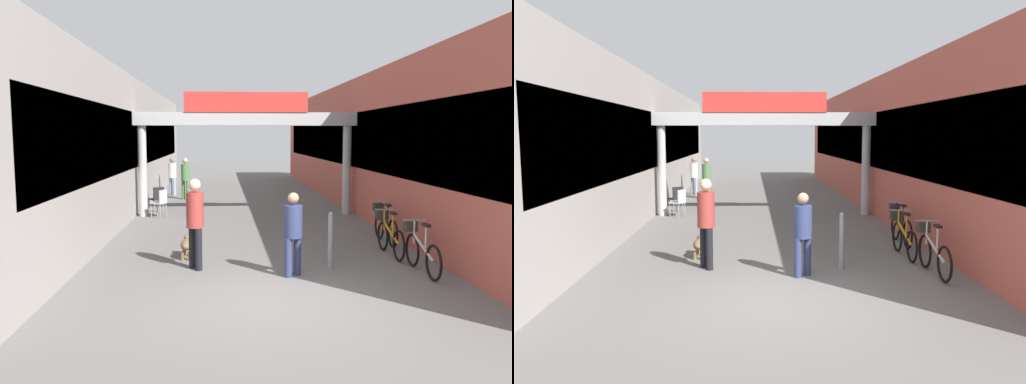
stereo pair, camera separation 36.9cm
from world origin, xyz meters
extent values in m
plane|color=#605E5B|center=(0.00, 0.00, 0.00)|extent=(80.00, 80.00, 0.00)
cube|color=#9E9993|center=(-5.10, 11.00, 2.25)|extent=(3.00, 26.00, 4.49)
cube|color=black|center=(-3.62, 11.00, 2.47)|extent=(0.04, 23.40, 1.80)
cube|color=#B25142|center=(5.10, 11.00, 2.25)|extent=(3.00, 26.00, 4.49)
cube|color=black|center=(3.62, 11.00, 2.47)|extent=(0.04, 23.40, 1.80)
cylinder|color=#B2B2B2|center=(-3.35, 8.65, 1.47)|extent=(0.28, 0.28, 2.94)
cylinder|color=#B2B2B2|center=(3.35, 8.65, 1.47)|extent=(0.28, 0.28, 2.94)
cube|color=#B2B2B2|center=(0.00, 8.65, 3.15)|extent=(7.40, 0.44, 0.42)
cube|color=red|center=(0.00, 8.45, 3.68)|extent=(3.96, 0.10, 0.64)
cylinder|color=black|center=(-1.40, 2.13, 0.42)|extent=(0.19, 0.19, 0.83)
cylinder|color=black|center=(-1.26, 1.93, 0.42)|extent=(0.19, 0.19, 0.83)
cylinder|color=#99332D|center=(-1.33, 2.03, 1.18)|extent=(0.47, 0.47, 0.69)
sphere|color=beige|center=(-1.33, 2.03, 1.67)|extent=(0.33, 0.33, 0.24)
cylinder|color=navy|center=(0.42, 1.34, 0.37)|extent=(0.20, 0.20, 0.73)
cylinder|color=navy|center=(0.61, 1.49, 0.37)|extent=(0.20, 0.20, 0.73)
cylinder|color=navy|center=(0.51, 1.41, 1.04)|extent=(0.48, 0.48, 0.61)
sphere|color=tan|center=(0.51, 1.41, 1.47)|extent=(0.29, 0.29, 0.21)
cylinder|color=#8C9EB2|center=(-3.06, 14.48, 0.38)|extent=(0.20, 0.20, 0.77)
cylinder|color=#8C9EB2|center=(-2.87, 14.33, 0.38)|extent=(0.20, 0.20, 0.77)
cylinder|color=silver|center=(-2.96, 14.41, 1.08)|extent=(0.48, 0.48, 0.63)
sphere|color=#8C664C|center=(-2.96, 14.41, 1.54)|extent=(0.30, 0.30, 0.22)
cylinder|color=#4C7F47|center=(-2.19, 12.79, 0.40)|extent=(0.20, 0.20, 0.79)
cylinder|color=#4C7F47|center=(-2.38, 12.93, 0.40)|extent=(0.20, 0.20, 0.79)
cylinder|color=#4C7F47|center=(-2.28, 12.86, 1.12)|extent=(0.48, 0.48, 0.65)
sphere|color=tan|center=(-2.28, 12.86, 1.59)|extent=(0.31, 0.31, 0.22)
ellipsoid|color=brown|center=(-1.56, 2.92, 0.30)|extent=(0.28, 0.59, 0.23)
sphere|color=brown|center=(-1.55, 3.17, 0.38)|extent=(0.21, 0.21, 0.19)
sphere|color=white|center=(-1.55, 3.09, 0.29)|extent=(0.15, 0.15, 0.14)
cylinder|color=brown|center=(-1.63, 3.09, 0.09)|extent=(0.07, 0.07, 0.18)
cylinder|color=brown|center=(-1.48, 3.08, 0.09)|extent=(0.07, 0.07, 0.18)
cylinder|color=brown|center=(-1.65, 2.75, 0.09)|extent=(0.07, 0.07, 0.18)
cylinder|color=brown|center=(-1.50, 2.74, 0.09)|extent=(0.07, 0.07, 0.18)
torus|color=black|center=(3.01, 1.94, 0.34)|extent=(0.05, 0.67, 0.67)
torus|color=black|center=(3.01, 0.92, 0.34)|extent=(0.05, 0.67, 0.67)
cube|color=beige|center=(3.01, 1.43, 0.52)|extent=(0.04, 0.94, 0.34)
cylinder|color=beige|center=(3.01, 1.31, 0.74)|extent=(0.03, 0.03, 0.42)
cube|color=black|center=(3.01, 1.31, 0.96)|extent=(0.10, 0.22, 0.05)
cylinder|color=beige|center=(3.01, 1.88, 0.72)|extent=(0.03, 0.03, 0.46)
cylinder|color=gray|center=(3.01, 1.88, 0.96)|extent=(0.46, 0.03, 0.03)
cube|color=#332D28|center=(3.01, 2.08, 0.80)|extent=(0.24, 0.20, 0.20)
torus|color=black|center=(2.87, 3.36, 0.34)|extent=(0.05, 0.67, 0.67)
torus|color=black|center=(2.88, 2.34, 0.34)|extent=(0.05, 0.67, 0.67)
cube|color=gold|center=(2.88, 2.85, 0.52)|extent=(0.04, 0.94, 0.34)
cylinder|color=gold|center=(2.88, 2.73, 0.74)|extent=(0.03, 0.03, 0.42)
cube|color=black|center=(2.88, 2.73, 0.96)|extent=(0.10, 0.22, 0.05)
cylinder|color=gold|center=(2.87, 3.30, 0.72)|extent=(0.03, 0.03, 0.46)
cylinder|color=gray|center=(2.87, 3.30, 0.96)|extent=(0.46, 0.03, 0.03)
cube|color=#332D28|center=(2.87, 3.50, 0.80)|extent=(0.24, 0.20, 0.20)
torus|color=black|center=(3.19, 4.62, 0.34)|extent=(0.05, 0.67, 0.67)
torus|color=black|center=(3.19, 3.60, 0.34)|extent=(0.05, 0.67, 0.67)
cube|color=black|center=(3.19, 4.11, 0.52)|extent=(0.04, 0.94, 0.34)
cylinder|color=black|center=(3.19, 3.99, 0.74)|extent=(0.03, 0.03, 0.42)
cube|color=black|center=(3.19, 3.99, 0.96)|extent=(0.10, 0.22, 0.05)
cylinder|color=black|center=(3.19, 4.56, 0.72)|extent=(0.03, 0.03, 0.46)
cylinder|color=gray|center=(3.19, 4.56, 0.96)|extent=(0.46, 0.03, 0.03)
cube|color=#332D28|center=(3.20, 4.76, 0.80)|extent=(0.24, 0.20, 0.20)
cylinder|color=gray|center=(1.34, 1.93, 0.52)|extent=(0.10, 0.10, 1.05)
sphere|color=gray|center=(1.34, 1.93, 1.08)|extent=(0.10, 0.10, 0.10)
cylinder|color=gray|center=(-3.06, 8.30, 0.23)|extent=(0.04, 0.04, 0.45)
cylinder|color=gray|center=(-2.90, 8.60, 0.23)|extent=(0.04, 0.04, 0.45)
cylinder|color=gray|center=(-2.76, 8.14, 0.23)|extent=(0.04, 0.04, 0.45)
cylinder|color=gray|center=(-2.60, 8.45, 0.23)|extent=(0.04, 0.04, 0.45)
cube|color=silver|center=(-2.83, 8.37, 0.47)|extent=(0.54, 0.54, 0.04)
cube|color=silver|center=(-2.67, 8.29, 0.69)|extent=(0.22, 0.37, 0.40)
cylinder|color=gray|center=(-3.27, 9.37, 0.23)|extent=(0.04, 0.04, 0.45)
cylinder|color=gray|center=(-3.00, 9.57, 0.23)|extent=(0.04, 0.04, 0.45)
cylinder|color=gray|center=(-3.06, 9.10, 0.23)|extent=(0.04, 0.04, 0.45)
cylinder|color=gray|center=(-2.79, 9.30, 0.23)|extent=(0.04, 0.04, 0.45)
cube|color=black|center=(-3.03, 9.33, 0.47)|extent=(0.56, 0.56, 0.04)
cube|color=black|center=(-2.92, 9.19, 0.69)|extent=(0.34, 0.27, 0.40)
camera|label=1|loc=(-0.81, -7.63, 2.63)|focal=35.00mm
camera|label=2|loc=(-0.44, -7.65, 2.63)|focal=35.00mm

